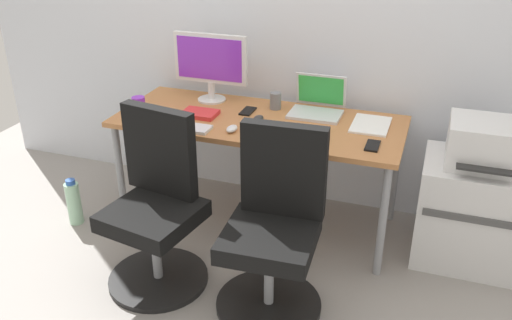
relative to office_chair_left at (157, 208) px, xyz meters
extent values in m
plane|color=gray|center=(0.33, 0.70, -0.42)|extent=(5.28, 5.28, 0.00)
cube|color=silver|center=(0.33, 1.13, 0.88)|extent=(4.40, 0.04, 2.60)
cube|color=#B77542|center=(0.33, 0.70, 0.27)|extent=(1.70, 0.71, 0.03)
cylinder|color=gray|center=(-0.47, 0.40, -0.09)|extent=(0.04, 0.04, 0.68)
cylinder|color=gray|center=(1.13, 0.40, -0.09)|extent=(0.04, 0.04, 0.68)
cylinder|color=gray|center=(-0.47, 1.00, -0.09)|extent=(0.04, 0.04, 0.68)
cylinder|color=gray|center=(1.13, 1.00, -0.09)|extent=(0.04, 0.04, 0.68)
cylinder|color=black|center=(0.01, -0.06, -0.41)|extent=(0.54, 0.54, 0.03)
cylinder|color=gray|center=(0.01, -0.06, -0.22)|extent=(0.05, 0.05, 0.34)
cube|color=black|center=(0.01, -0.06, -0.01)|extent=(0.51, 0.51, 0.09)
cube|color=black|center=(-0.02, 0.12, 0.28)|extent=(0.43, 0.14, 0.48)
cylinder|color=black|center=(0.64, -0.06, -0.41)|extent=(0.54, 0.54, 0.03)
cylinder|color=gray|center=(0.64, -0.06, -0.22)|extent=(0.05, 0.05, 0.34)
cube|color=black|center=(0.64, -0.06, -0.01)|extent=(0.46, 0.46, 0.09)
cube|color=black|center=(0.65, 0.12, 0.28)|extent=(0.42, 0.09, 0.48)
cube|color=silver|center=(1.58, 0.73, -0.12)|extent=(0.58, 0.48, 0.60)
cube|color=#4C4C4C|center=(1.58, 0.49, -0.03)|extent=(0.52, 0.01, 0.04)
cube|color=silver|center=(1.58, 0.73, 0.30)|extent=(0.38, 0.34, 0.24)
cube|color=#262626|center=(1.58, 0.53, 0.24)|extent=(0.27, 0.06, 0.01)
cylinder|color=#A5D8B2|center=(-0.77, 0.29, -0.28)|extent=(0.09, 0.09, 0.28)
cylinder|color=#2D59B2|center=(-0.77, 0.29, -0.13)|extent=(0.06, 0.06, 0.03)
cylinder|color=silver|center=(-0.07, 0.91, 0.29)|extent=(0.18, 0.18, 0.01)
cylinder|color=silver|center=(-0.07, 0.91, 0.35)|extent=(0.04, 0.04, 0.11)
cube|color=silver|center=(-0.07, 0.91, 0.56)|extent=(0.48, 0.03, 0.31)
cube|color=purple|center=(-0.07, 0.90, 0.56)|extent=(0.43, 0.00, 0.26)
cube|color=silver|center=(0.63, 0.86, 0.29)|extent=(0.31, 0.22, 0.02)
cube|color=silver|center=(0.63, 0.99, 0.40)|extent=(0.31, 0.05, 0.21)
cube|color=green|center=(0.63, 0.99, 0.40)|extent=(0.28, 0.04, 0.18)
cube|color=silver|center=(-0.04, 0.43, 0.29)|extent=(0.34, 0.12, 0.02)
cube|color=#515156|center=(0.62, 0.48, 0.29)|extent=(0.34, 0.12, 0.02)
ellipsoid|color=silver|center=(0.24, 0.48, 0.30)|extent=(0.06, 0.10, 0.03)
ellipsoid|color=#2D2D2D|center=(0.33, 0.67, 0.30)|extent=(0.06, 0.10, 0.03)
cylinder|color=purple|center=(-0.41, 0.58, 0.33)|extent=(0.08, 0.08, 0.09)
cylinder|color=slate|center=(0.37, 0.90, 0.33)|extent=(0.07, 0.07, 0.10)
cube|color=black|center=(0.23, 0.79, 0.29)|extent=(0.07, 0.14, 0.01)
cube|color=black|center=(1.02, 0.53, 0.29)|extent=(0.07, 0.14, 0.01)
cube|color=red|center=(-0.03, 0.64, 0.30)|extent=(0.21, 0.15, 0.03)
cube|color=white|center=(0.97, 0.82, 0.29)|extent=(0.21, 0.30, 0.01)
camera|label=1|loc=(1.31, -2.16, 1.49)|focal=38.39mm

